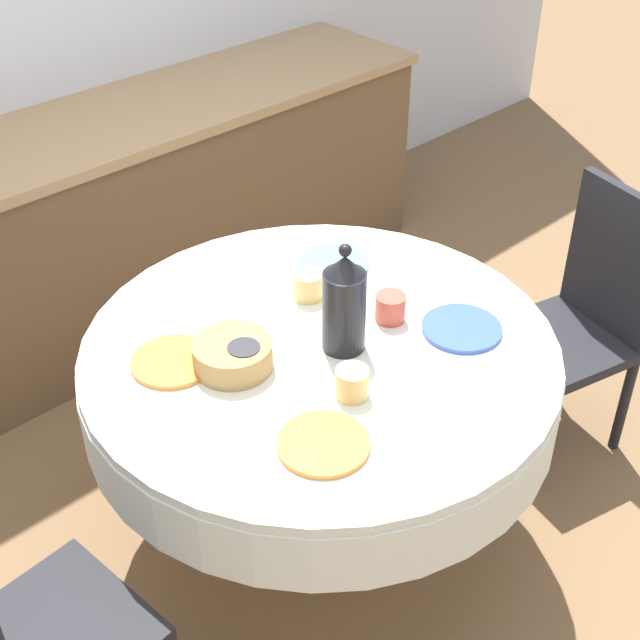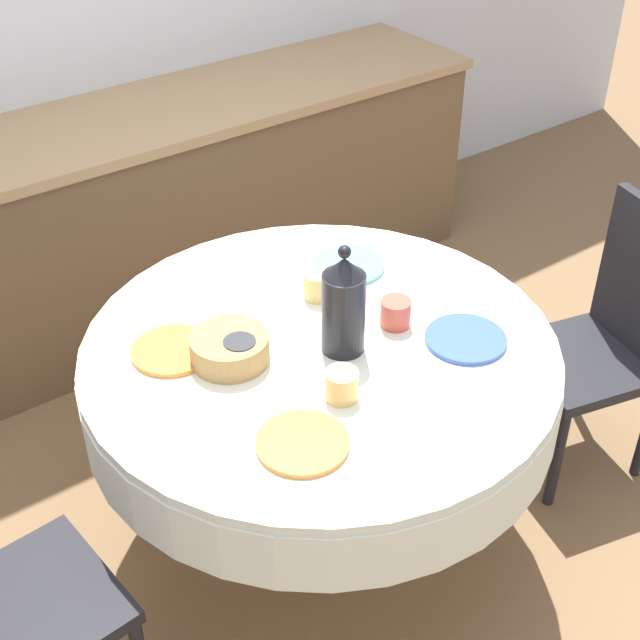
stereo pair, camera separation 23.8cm
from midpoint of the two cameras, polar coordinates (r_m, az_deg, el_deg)
The scene contains 14 objects.
ground_plane at distance 2.95m, azimuth 2.37°, elevation -13.34°, with size 12.00×12.00×0.00m, color brown.
kitchen_counter at distance 3.61m, azimuth -11.46°, elevation 5.59°, with size 3.24×0.64×0.89m.
dining_table at distance 2.50m, azimuth 2.72°, elevation -3.88°, with size 1.32×1.32×0.75m.
chair_left at distance 3.06m, azimuth 20.07°, elevation -0.87°, with size 0.48×0.48×0.94m.
plate_near_left at distance 2.12m, azimuth 2.11°, elevation -8.02°, with size 0.22×0.22×0.01m, color orange.
cup_near_left at distance 2.23m, azimuth 4.45°, elevation -4.29°, with size 0.09×0.09×0.08m, color #DBB766.
plate_near_right at distance 2.48m, azimuth 12.03°, elevation -1.30°, with size 0.22×0.22×0.01m, color #3856AD.
cup_near_right at distance 2.49m, azimuth 7.59°, elevation 0.36°, with size 0.09×0.09×0.08m, color #CC4C3D.
plate_far_left at distance 2.41m, azimuth -6.65°, elevation -2.04°, with size 0.22×0.22×0.01m, color orange.
cup_far_left at distance 2.33m, azimuth -2.23°, elevation -2.24°, with size 0.09×0.09×0.08m, color #28282D.
plate_far_right at distance 2.75m, azimuth 4.31°, elevation 3.43°, with size 0.22×0.22×0.01m, color #60BCB7.
cup_far_right at distance 2.59m, azimuth 2.50°, elevation 2.15°, with size 0.09×0.09×0.08m, color #DBB766.
coffee_carafe at distance 2.33m, azimuth 4.44°, elevation 0.84°, with size 0.12×0.12×0.32m.
bread_basket at distance 2.35m, azimuth -2.93°, elevation -1.92°, with size 0.21×0.21×0.08m, color #AD844C.
Camera 2 is at (-1.14, -1.56, 2.23)m, focal length 50.00 mm.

